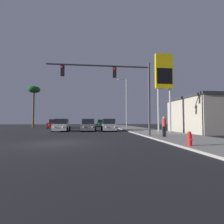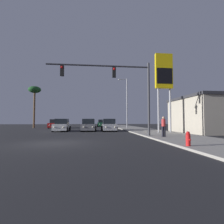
% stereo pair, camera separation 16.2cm
% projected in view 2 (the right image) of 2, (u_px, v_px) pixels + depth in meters
% --- Properties ---
extents(ground_plane, '(120.00, 120.00, 0.00)m').
position_uv_depth(ground_plane, '(55.00, 143.00, 11.14)').
color(ground_plane, '#28282B').
extents(sidewalk_right, '(5.00, 60.00, 0.12)m').
position_uv_depth(sidewalk_right, '(149.00, 131.00, 22.13)').
color(sidewalk_right, '#9E998E').
rests_on(sidewalk_right, ground).
extents(building_gas_station, '(10.30, 8.30, 4.30)m').
position_uv_depth(building_gas_station, '(221.00, 115.00, 21.20)').
color(building_gas_station, '#B2A893').
rests_on(building_gas_station, ground).
extents(car_tan, '(2.04, 4.33, 1.68)m').
position_uv_depth(car_tan, '(90.00, 123.00, 41.73)').
color(car_tan, tan).
rests_on(car_tan, ground).
extents(car_white, '(2.04, 4.32, 1.68)m').
position_uv_depth(car_white, '(62.00, 126.00, 23.64)').
color(car_white, silver).
rests_on(car_white, ground).
extents(car_grey, '(2.04, 4.34, 1.68)m').
position_uv_depth(car_grey, '(89.00, 125.00, 24.06)').
color(car_grey, slate).
rests_on(car_grey, ground).
extents(car_silver, '(2.04, 4.32, 1.68)m').
position_uv_depth(car_silver, '(109.00, 125.00, 24.01)').
color(car_silver, '#B7B7BC').
rests_on(car_silver, ground).
extents(car_red, '(2.04, 4.34, 1.68)m').
position_uv_depth(car_red, '(55.00, 124.00, 33.36)').
color(car_red, maroon).
rests_on(car_red, ground).
extents(car_green, '(2.04, 4.32, 1.68)m').
position_uv_depth(car_green, '(102.00, 123.00, 41.37)').
color(car_green, '#195933').
rests_on(car_green, ground).
extents(traffic_light_mast, '(8.99, 0.36, 6.50)m').
position_uv_depth(traffic_light_mast, '(119.00, 82.00, 15.30)').
color(traffic_light_mast, '#38383D').
rests_on(traffic_light_mast, sidewalk_right).
extents(street_lamp, '(1.74, 0.24, 9.00)m').
position_uv_depth(street_lamp, '(126.00, 100.00, 31.79)').
color(street_lamp, '#99999E').
rests_on(street_lamp, sidewalk_right).
extents(gas_station_sign, '(2.00, 0.42, 9.00)m').
position_uv_depth(gas_station_sign, '(164.00, 75.00, 19.97)').
color(gas_station_sign, '#99999E').
rests_on(gas_station_sign, sidewalk_right).
extents(fire_hydrant, '(0.24, 0.34, 0.76)m').
position_uv_depth(fire_hydrant, '(188.00, 139.00, 9.18)').
color(fire_hydrant, red).
rests_on(fire_hydrant, sidewalk_right).
extents(pedestrian_on_sidewalk, '(0.34, 0.32, 1.67)m').
position_uv_depth(pedestrian_on_sidewalk, '(164.00, 126.00, 14.30)').
color(pedestrian_on_sidewalk, '#23232D').
rests_on(pedestrian_on_sidewalk, sidewalk_right).
extents(palm_tree_mid, '(2.40, 2.40, 8.19)m').
position_uv_depth(palm_tree_mid, '(35.00, 92.00, 34.31)').
color(palm_tree_mid, brown).
rests_on(palm_tree_mid, ground).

